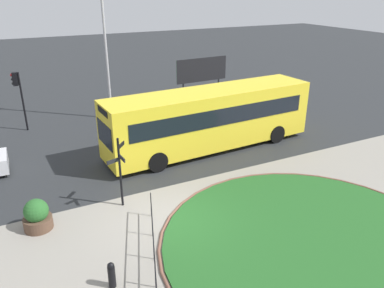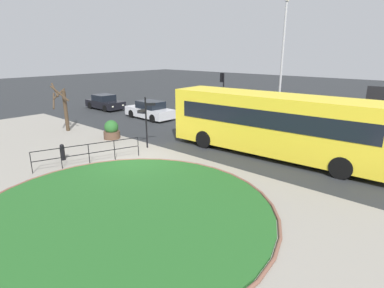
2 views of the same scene
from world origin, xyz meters
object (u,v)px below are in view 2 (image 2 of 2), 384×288
object	(u,v)px
lamppost_tall	(282,60)
bus_yellow	(274,124)
car_far_lane	(150,110)
car_near_lane	(105,102)
street_tree_bare	(63,107)
bollard_foreground	(63,152)
planter_near_signpost	(112,130)
signpost_directional	(146,119)
traffic_light_near	(222,84)

from	to	relation	value
lamppost_tall	bus_yellow	bearing A→B (deg)	-65.37
car_far_lane	lamppost_tall	xyz separation A→B (m)	(8.68, 5.42, 4.08)
car_near_lane	car_far_lane	bearing A→B (deg)	-0.01
bus_yellow	street_tree_bare	size ratio (longest dim) A/B	3.50
lamppost_tall	street_tree_bare	distance (m)	15.90
lamppost_tall	car_far_lane	bearing A→B (deg)	-148.02
bollard_foreground	lamppost_tall	xyz separation A→B (m)	(4.21, 15.16, 4.31)
planter_near_signpost	street_tree_bare	distance (m)	4.33
car_near_lane	lamppost_tall	bearing A→B (deg)	19.99
bollard_foreground	bus_yellow	size ratio (longest dim) A/B	0.07
bus_yellow	car_near_lane	world-z (taller)	bus_yellow
car_near_lane	planter_near_signpost	size ratio (longest dim) A/B	3.50
signpost_directional	lamppost_tall	size ratio (longest dim) A/B	0.33
bollard_foreground	car_far_lane	size ratio (longest dim) A/B	0.19
bus_yellow	street_tree_bare	bearing A→B (deg)	16.48
bus_yellow	planter_near_signpost	bearing A→B (deg)	18.97
bollard_foreground	bus_yellow	world-z (taller)	bus_yellow
bollard_foreground	bus_yellow	xyz separation A→B (m)	(7.60, 7.77, 1.29)
signpost_directional	bollard_foreground	distance (m)	4.65
traffic_light_near	street_tree_bare	xyz separation A→B (m)	(-4.48, -12.19, -0.89)
signpost_directional	car_far_lane	world-z (taller)	signpost_directional
bus_yellow	planter_near_signpost	world-z (taller)	bus_yellow
car_far_lane	signpost_directional	bearing A→B (deg)	139.24
car_near_lane	traffic_light_near	world-z (taller)	traffic_light_near
traffic_light_near	planter_near_signpost	bearing A→B (deg)	100.46
bus_yellow	street_tree_bare	world-z (taller)	street_tree_bare
car_near_lane	street_tree_bare	xyz separation A→B (m)	(5.40, -6.76, 1.10)
car_far_lane	planter_near_signpost	world-z (taller)	car_far_lane
planter_near_signpost	street_tree_bare	bearing A→B (deg)	-166.33
signpost_directional	street_tree_bare	world-z (taller)	street_tree_bare
car_near_lane	bollard_foreground	bearing A→B (deg)	-40.96
bollard_foreground	signpost_directional	bearing A→B (deg)	69.14
traffic_light_near	car_near_lane	bearing A→B (deg)	41.44
signpost_directional	car_far_lane	size ratio (longest dim) A/B	0.65
car_near_lane	car_far_lane	world-z (taller)	car_far_lane
lamppost_tall	street_tree_bare	xyz separation A→B (m)	(-9.85, -12.11, -3.03)
street_tree_bare	car_near_lane	bearing A→B (deg)	128.60
traffic_light_near	street_tree_bare	bearing A→B (deg)	82.51
bollard_foreground	car_far_lane	bearing A→B (deg)	114.67
signpost_directional	planter_near_signpost	size ratio (longest dim) A/B	2.46
car_near_lane	lamppost_tall	world-z (taller)	lamppost_tall
signpost_directional	car_near_lane	bearing A→B (deg)	155.99
bollard_foreground	street_tree_bare	world-z (taller)	street_tree_bare
bus_yellow	traffic_light_near	distance (m)	11.55
lamppost_tall	signpost_directional	bearing A→B (deg)	-103.38
street_tree_bare	car_far_lane	bearing A→B (deg)	80.09
bus_yellow	car_far_lane	size ratio (longest dim) A/B	2.58
car_far_lane	lamppost_tall	bearing A→B (deg)	-146.35
car_near_lane	street_tree_bare	world-z (taller)	street_tree_bare
traffic_light_near	planter_near_signpost	distance (m)	11.40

